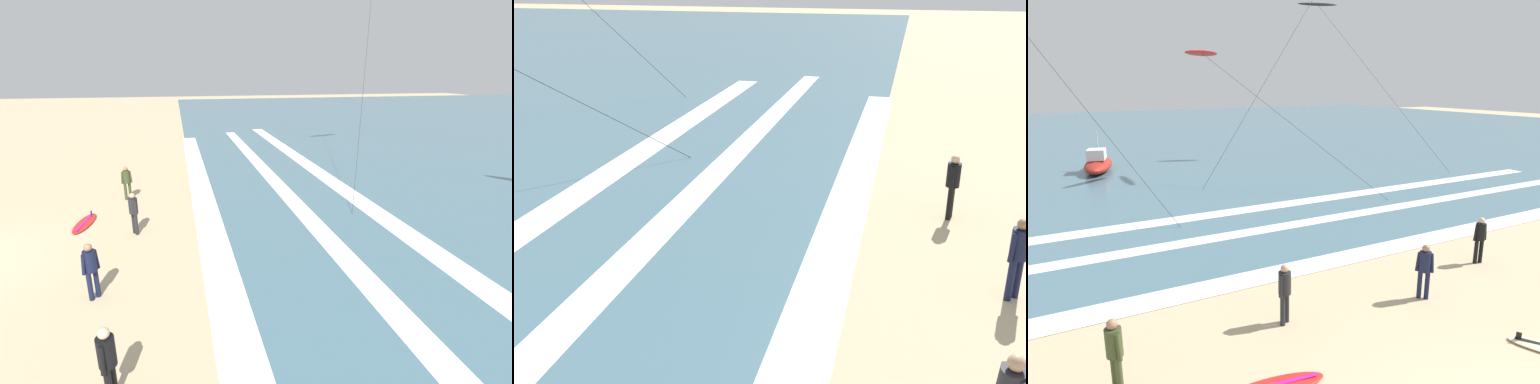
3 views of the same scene
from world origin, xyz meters
The scene contains 3 objects.
wave_foam_mid_break centered at (-0.13, 12.62, 0.01)m, with size 48.64×0.83×0.01m, color white.
surfer_right_near centered at (5.96, 6.07, 0.96)m, with size 0.52×0.32×1.60m.
surfer_left_far centered at (2.44, 5.11, 0.96)m, with size 0.41×0.43×1.60m.
Camera 2 is at (-7.54, 7.24, 5.70)m, focal length 40.46 mm.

